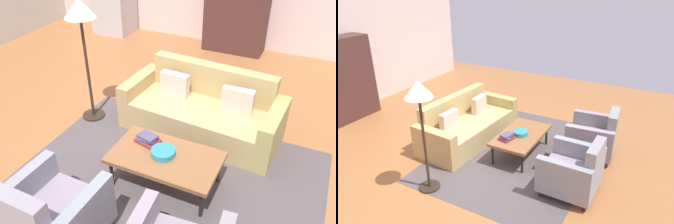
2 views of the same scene
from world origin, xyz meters
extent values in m
plane|color=#A46638|center=(0.00, 0.00, 0.00)|extent=(10.55, 10.55, 0.00)
cube|color=#534B4C|center=(0.59, -0.70, 0.00)|extent=(3.40, 2.60, 0.01)
cube|color=tan|center=(0.59, 0.35, 0.21)|extent=(1.80, 1.02, 0.42)
cube|color=tan|center=(0.62, 0.70, 0.43)|extent=(1.75, 0.30, 0.86)
cube|color=tan|center=(1.55, 0.28, 0.31)|extent=(0.24, 0.91, 0.62)
cube|color=tan|center=(-0.37, 0.41, 0.31)|extent=(0.24, 0.91, 0.62)
cube|color=beige|center=(1.05, 0.41, 0.58)|extent=(0.40, 0.13, 0.32)
cube|color=beige|center=(0.15, 0.48, 0.58)|extent=(0.41, 0.15, 0.32)
cylinder|color=black|center=(0.06, -0.47, 0.18)|extent=(0.04, 0.04, 0.35)
cylinder|color=black|center=(1.12, -0.47, 0.18)|extent=(0.04, 0.04, 0.35)
cylinder|color=black|center=(0.06, -1.03, 0.18)|extent=(0.04, 0.04, 0.35)
cylinder|color=black|center=(1.12, -1.03, 0.18)|extent=(0.04, 0.04, 0.35)
cube|color=#8F5D36|center=(0.59, -0.75, 0.38)|extent=(1.20, 0.70, 0.05)
cylinder|color=#392912|center=(-0.34, -1.51, 0.05)|extent=(0.05, 0.05, 0.10)
cylinder|color=black|center=(0.34, -1.52, 0.05)|extent=(0.05, 0.05, 0.10)
cylinder|color=#331C1A|center=(-0.36, -2.19, 0.05)|extent=(0.05, 0.05, 0.10)
cylinder|color=#30241D|center=(0.32, -2.20, 0.05)|extent=(0.05, 0.05, 0.10)
cube|color=gray|center=(-0.01, -1.85, 0.25)|extent=(0.58, 0.81, 0.30)
cube|color=gray|center=(-0.02, -2.18, 0.49)|extent=(0.56, 0.15, 0.78)
cube|color=gray|center=(-0.35, -1.85, 0.38)|extent=(0.14, 0.80, 0.56)
cube|color=gray|center=(0.33, -1.86, 0.38)|extent=(0.14, 0.80, 0.56)
cylinder|color=#352122|center=(0.82, -1.54, 0.05)|extent=(0.05, 0.05, 0.10)
cylinder|color=#292C20|center=(1.50, -1.49, 0.05)|extent=(0.05, 0.05, 0.10)
cylinder|color=#292D22|center=(0.88, -2.22, 0.05)|extent=(0.05, 0.05, 0.10)
cylinder|color=#2D281C|center=(1.56, -2.17, 0.05)|extent=(0.05, 0.05, 0.10)
cube|color=gray|center=(1.19, -1.85, 0.25)|extent=(0.62, 0.84, 0.30)
cube|color=gray|center=(1.22, -2.18, 0.49)|extent=(0.57, 0.19, 0.78)
cube|color=#998A98|center=(0.85, -1.88, 0.38)|extent=(0.19, 0.81, 0.56)
cube|color=gray|center=(1.53, -1.83, 0.38)|extent=(0.19, 0.81, 0.56)
cylinder|color=teal|center=(0.56, -0.75, 0.44)|extent=(0.27, 0.27, 0.07)
cube|color=maroon|center=(0.31, -0.62, 0.42)|extent=(0.30, 0.25, 0.03)
cube|color=#355295|center=(0.31, -0.62, 0.45)|extent=(0.21, 0.16, 0.03)
cube|color=#544966|center=(0.31, -0.62, 0.48)|extent=(0.24, 0.19, 0.03)
cube|color=#462925|center=(0.19, 3.31, 0.90)|extent=(1.20, 0.50, 1.80)
cube|color=#412415|center=(0.49, 3.57, 0.90)|extent=(0.56, 0.01, 1.51)
cylinder|color=#2E231B|center=(-0.96, 0.04, 0.01)|extent=(0.32, 0.32, 0.03)
cylinder|color=#35271B|center=(-0.96, 0.04, 0.76)|extent=(0.04, 0.04, 1.45)
cone|color=silver|center=(-0.96, 0.04, 1.60)|extent=(0.40, 0.40, 0.24)
camera|label=1|loc=(1.85, -3.36, 2.86)|focal=37.18mm
camera|label=2|loc=(-3.89, -2.87, 3.02)|focal=33.79mm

